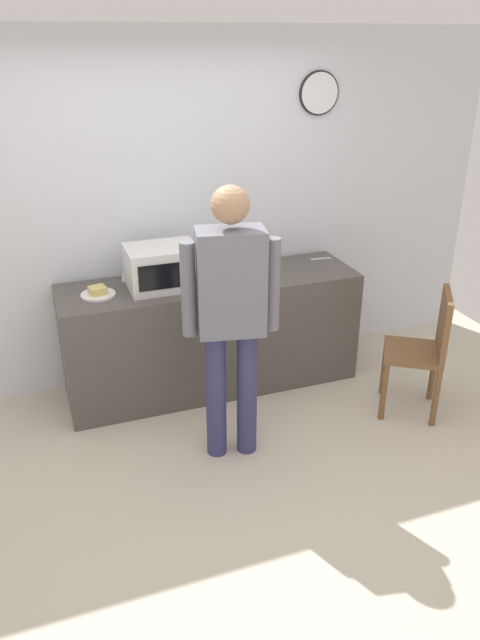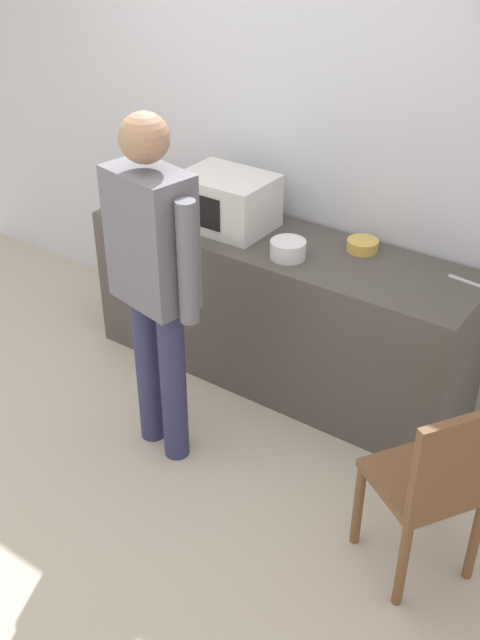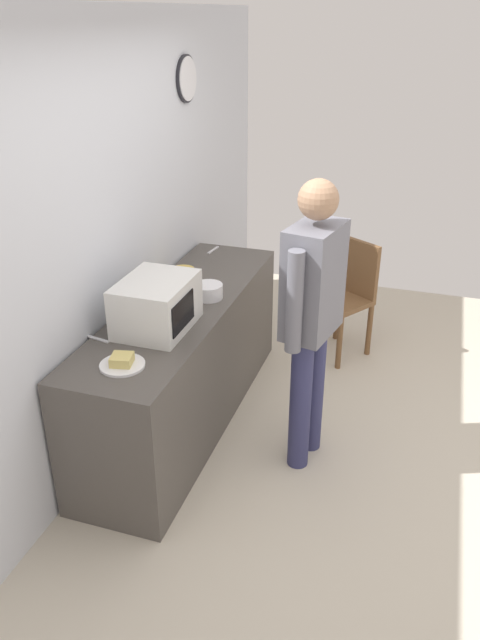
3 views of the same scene
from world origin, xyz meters
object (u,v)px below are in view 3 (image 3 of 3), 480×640
(salad_bowl, at_px, (208,291))
(spoon_utensil, at_px, (213,250))
(microwave, at_px, (157,304))
(person_standing, at_px, (312,307))
(sandwich_plate, at_px, (122,363))
(wooden_chair, at_px, (347,293))
(cereal_bowl, at_px, (183,273))
(fork_utensil, at_px, (97,339))

(salad_bowl, relative_size, spoon_utensil, 1.10)
(microwave, relative_size, person_standing, 0.28)
(sandwich_plate, relative_size, salad_bowl, 1.28)
(salad_bowl, relative_size, wooden_chair, 0.20)
(cereal_bowl, bearing_deg, microwave, -167.98)
(fork_utensil, xyz_separation_m, wooden_chair, (1.91, -1.14, -0.36))
(microwave, xyz_separation_m, wooden_chair, (1.66, -0.88, -0.51))
(microwave, distance_m, cereal_bowl, 0.79)
(fork_utensil, bearing_deg, microwave, -47.80)
(spoon_utensil, bearing_deg, salad_bowl, -161.62)
(salad_bowl, relative_size, person_standing, 0.11)
(microwave, xyz_separation_m, cereal_bowl, (0.77, 0.16, -0.12))
(microwave, height_order, person_standing, person_standing)
(salad_bowl, bearing_deg, fork_utensil, 151.13)
(person_standing, bearing_deg, cereal_bowl, 61.90)
(cereal_bowl, bearing_deg, fork_utensil, 174.05)
(microwave, xyz_separation_m, spoon_utensil, (1.34, 0.15, -0.15))
(fork_utensil, bearing_deg, spoon_utensil, -4.37)
(spoon_utensil, bearing_deg, fork_utensil, 175.63)
(wooden_chair, bearing_deg, microwave, 152.24)
(cereal_bowl, relative_size, spoon_utensil, 0.98)
(salad_bowl, xyz_separation_m, wooden_chair, (1.18, -0.74, -0.40))
(microwave, distance_m, sandwich_plate, 0.48)
(spoon_utensil, xyz_separation_m, wooden_chair, (0.33, -1.02, -0.36))
(fork_utensil, bearing_deg, wooden_chair, -30.96)
(person_standing, xyz_separation_m, wooden_chair, (1.45, -0.00, -0.52))
(person_standing, bearing_deg, sandwich_plate, 128.37)
(wooden_chair, bearing_deg, person_standing, 179.85)
(cereal_bowl, distance_m, wooden_chair, 1.42)
(cereal_bowl, bearing_deg, sandwich_plate, -171.94)
(salad_bowl, distance_m, cereal_bowl, 0.41)
(microwave, height_order, wooden_chair, microwave)
(fork_utensil, bearing_deg, cereal_bowl, -5.95)
(microwave, height_order, salad_bowl, microwave)
(salad_bowl, bearing_deg, cereal_bowl, 46.77)
(salad_bowl, height_order, fork_utensil, salad_bowl)
(person_standing, bearing_deg, spoon_utensil, 42.25)
(salad_bowl, bearing_deg, wooden_chair, -32.22)
(person_standing, bearing_deg, wooden_chair, -0.15)
(spoon_utensil, relative_size, wooden_chair, 0.18)
(sandwich_plate, height_order, salad_bowl, salad_bowl)
(cereal_bowl, relative_size, wooden_chair, 0.18)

